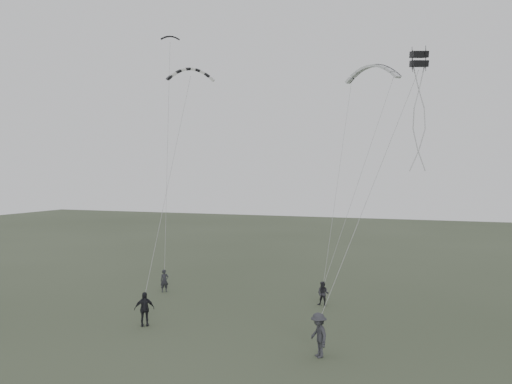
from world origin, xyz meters
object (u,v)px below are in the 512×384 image
(kite_pale_large, at_px, (372,66))
(kite_striped, at_px, (191,69))
(flyer_left, at_px, (164,281))
(flyer_right, at_px, (323,294))
(kite_dark_small, at_px, (170,37))
(flyer_far, at_px, (319,335))
(flyer_center, at_px, (144,309))
(kite_box, at_px, (419,59))

(kite_pale_large, bearing_deg, kite_striped, -132.54)
(flyer_left, bearing_deg, kite_striped, -65.31)
(flyer_right, bearing_deg, kite_dark_small, 172.39)
(flyer_right, distance_m, flyer_far, 8.72)
(flyer_center, bearing_deg, kite_striped, 54.20)
(flyer_far, bearing_deg, kite_pale_large, 140.05)
(flyer_right, height_order, kite_striped, kite_striped)
(flyer_left, relative_size, flyer_right, 1.04)
(kite_pale_large, height_order, kite_box, kite_pale_large)
(kite_box, bearing_deg, flyer_center, 169.81)
(flyer_center, xyz_separation_m, flyer_far, (9.75, -1.34, 0.08))
(flyer_left, bearing_deg, flyer_right, -41.95)
(flyer_center, xyz_separation_m, kite_box, (13.71, 2.50, 12.67))
(flyer_far, height_order, kite_striped, kite_striped)
(kite_dark_small, bearing_deg, flyer_right, -37.36)
(kite_dark_small, xyz_separation_m, kite_pale_large, (14.35, 2.78, -2.64))
(flyer_left, bearing_deg, kite_pale_large, -18.84)
(kite_striped, bearing_deg, kite_dark_small, 103.53)
(flyer_far, bearing_deg, flyer_center, -135.66)
(kite_pale_large, bearing_deg, kite_box, -57.61)
(flyer_center, bearing_deg, kite_dark_small, 73.68)
(kite_dark_small, xyz_separation_m, kite_striped, (3.82, -4.15, -3.47))
(flyer_left, distance_m, kite_box, 21.46)
(flyer_right, height_order, flyer_center, flyer_center)
(flyer_center, distance_m, flyer_far, 9.84)
(kite_dark_small, bearing_deg, kite_striped, -71.34)
(flyer_far, bearing_deg, flyer_right, 153.02)
(kite_box, bearing_deg, kite_striped, 145.51)
(flyer_left, distance_m, flyer_far, 15.19)
(kite_pale_large, xyz_separation_m, kite_striped, (-10.54, -6.93, -0.83))
(flyer_left, distance_m, kite_striped, 14.31)
(flyer_right, relative_size, flyer_far, 0.76)
(flyer_right, xyz_separation_m, kite_dark_small, (-12.18, 2.90, 17.52))
(flyer_far, height_order, kite_dark_small, kite_dark_small)
(flyer_center, height_order, kite_dark_small, kite_dark_small)
(flyer_far, relative_size, kite_pale_large, 0.51)
(flyer_far, distance_m, kite_striped, 18.56)
(kite_striped, bearing_deg, flyer_right, -20.63)
(flyer_far, xyz_separation_m, kite_box, (3.96, 3.85, 12.59))
(kite_striped, distance_m, kite_box, 14.44)
(flyer_far, relative_size, kite_box, 2.63)
(flyer_right, height_order, kite_dark_small, kite_dark_small)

